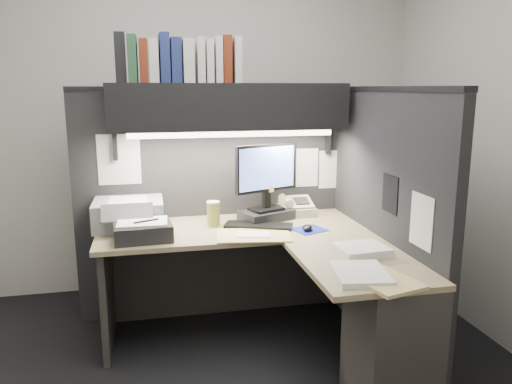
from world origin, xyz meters
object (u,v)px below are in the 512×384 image
overhead_shelf (229,106)px  keyboard (258,226)px  telephone (296,208)px  monitor (267,190)px  coffee_cup (213,215)px  printer (129,213)px  desk (304,299)px  notebook_stack (143,231)px

overhead_shelf → keyboard: (0.15, -0.23, -0.76)m
overhead_shelf → keyboard: overhead_shelf is taller
overhead_shelf → telephone: bearing=4.9°
overhead_shelf → telephone: 0.87m
monitor → coffee_cup: size_ratio=3.37×
coffee_cup → monitor: bearing=11.2°
telephone → printer: 1.16m
overhead_shelf → printer: bearing=-177.6°
desk → monitor: bearing=94.8°
notebook_stack → telephone: bearing=19.5°
coffee_cup → notebook_stack: coffee_cup is taller
coffee_cup → printer: 0.55m
desk → printer: 1.27m
overhead_shelf → coffee_cup: bearing=-134.0°
overhead_shelf → coffee_cup: (-0.13, -0.14, -0.69)m
monitor → keyboard: bearing=-141.9°
desk → overhead_shelf: 1.33m
notebook_stack → overhead_shelf: bearing=30.0°
desk → overhead_shelf: (-0.30, 0.75, 1.06)m
telephone → keyboard: bearing=-139.9°
telephone → notebook_stack: size_ratio=0.76×
desk → monitor: 0.85m
telephone → printer: bearing=-175.4°
keyboard → notebook_stack: notebook_stack is taller
keyboard → coffee_cup: coffee_cup is taller
overhead_shelf → telephone: overhead_shelf is taller
keyboard → printer: 0.85m
coffee_cup → telephone: bearing=16.2°
desk → notebook_stack: notebook_stack is taller
keyboard → coffee_cup: 0.30m
overhead_shelf → notebook_stack: (-0.58, -0.34, -0.72)m
coffee_cup → printer: (-0.54, 0.11, 0.01)m
coffee_cup → printer: size_ratio=0.35×
keyboard → telephone: telephone is taller
desk → printer: bearing=143.4°
coffee_cup → printer: printer is taller
coffee_cup → overhead_shelf: bearing=46.0°
monitor → printer: bearing=155.3°
keyboard → telephone: bearing=60.6°
desk → telephone: size_ratio=6.70×
telephone → coffee_cup: 0.64m
telephone → monitor: bearing=-155.3°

